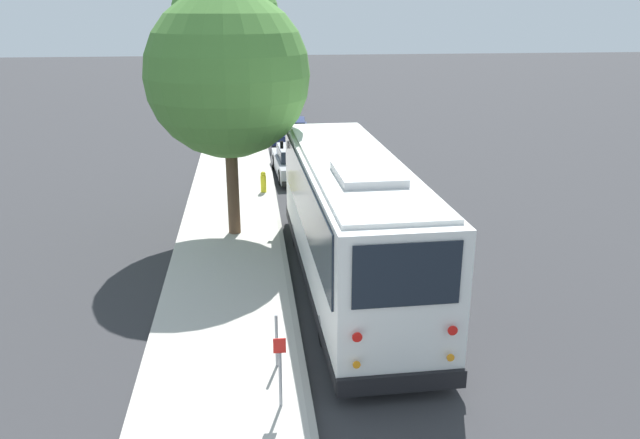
# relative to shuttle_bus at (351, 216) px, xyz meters

# --- Properties ---
(ground_plane) EXTENTS (160.00, 160.00, 0.00)m
(ground_plane) POSITION_rel_shuttle_bus_xyz_m (0.64, -0.52, -1.90)
(ground_plane) COLOR #333335
(sidewalk_slab) EXTENTS (80.00, 3.13, 0.15)m
(sidewalk_slab) POSITION_rel_shuttle_bus_xyz_m (0.64, 3.22, -1.83)
(sidewalk_slab) COLOR beige
(sidewalk_slab) RESTS_ON ground
(curb_strip) EXTENTS (80.00, 0.14, 0.15)m
(curb_strip) POSITION_rel_shuttle_bus_xyz_m (0.64, 1.58, -1.83)
(curb_strip) COLOR #AAA69D
(curb_strip) RESTS_ON ground
(shuttle_bus) EXTENTS (10.51, 2.82, 3.55)m
(shuttle_bus) POSITION_rel_shuttle_bus_xyz_m (0.00, 0.00, 0.00)
(shuttle_bus) COLOR white
(shuttle_bus) RESTS_ON ground
(parked_sedan_silver) EXTENTS (4.47, 1.85, 1.29)m
(parked_sedan_silver) POSITION_rel_shuttle_bus_xyz_m (11.17, 0.53, -1.30)
(parked_sedan_silver) COLOR #A8AAAF
(parked_sedan_silver) RESTS_ON ground
(parked_sedan_navy) EXTENTS (4.45, 2.07, 1.33)m
(parked_sedan_navy) POSITION_rel_shuttle_bus_xyz_m (17.62, 0.28, -1.29)
(parked_sedan_navy) COLOR #19234C
(parked_sedan_navy) RESTS_ON ground
(parked_sedan_white) EXTENTS (4.25, 1.79, 1.30)m
(parked_sedan_white) POSITION_rel_shuttle_bus_xyz_m (24.65, 0.44, -1.30)
(parked_sedan_white) COLOR silver
(parked_sedan_white) RESTS_ON ground
(parked_sedan_gray) EXTENTS (4.60, 1.80, 1.31)m
(parked_sedan_gray) POSITION_rel_shuttle_bus_xyz_m (30.18, 0.68, -1.30)
(parked_sedan_gray) COLOR slate
(parked_sedan_gray) RESTS_ON ground
(street_tree) EXTENTS (4.81, 4.81, 7.98)m
(street_tree) POSITION_rel_shuttle_bus_xyz_m (4.11, 3.01, 3.42)
(street_tree) COLOR brown
(street_tree) RESTS_ON sidewalk_slab
(sign_post_near) EXTENTS (0.06, 0.22, 1.35)m
(sign_post_near) POSITION_rel_shuttle_bus_xyz_m (-5.17, 2.09, -1.05)
(sign_post_near) COLOR gray
(sign_post_near) RESTS_ON sidewalk_slab
(sign_post_far) EXTENTS (0.06, 0.06, 1.11)m
(sign_post_far) POSITION_rel_shuttle_bus_xyz_m (-3.85, 2.09, -1.20)
(sign_post_far) COLOR gray
(sign_post_far) RESTS_ON sidewalk_slab
(fire_hydrant) EXTENTS (0.22, 0.22, 0.81)m
(fire_hydrant) POSITION_rel_shuttle_bus_xyz_m (8.38, 1.98, -1.35)
(fire_hydrant) COLOR gold
(fire_hydrant) RESTS_ON sidewalk_slab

